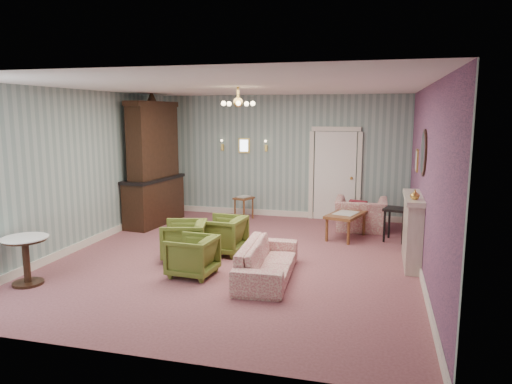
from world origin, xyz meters
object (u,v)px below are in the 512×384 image
(olive_chair_c, at_px, (223,233))
(coffee_table, at_px, (346,226))
(sofa_chintz, at_px, (267,255))
(wingback_chair, at_px, (361,209))
(olive_chair_b, at_px, (184,238))
(dresser, at_px, (153,160))
(fireplace, at_px, (412,230))
(olive_chair_a, at_px, (192,254))
(side_table_black, at_px, (396,225))
(pedestal_table, at_px, (26,261))

(olive_chair_c, distance_m, coffee_table, 2.59)
(sofa_chintz, relative_size, wingback_chair, 1.74)
(sofa_chintz, height_order, coffee_table, sofa_chintz)
(sofa_chintz, distance_m, wingback_chair, 3.62)
(sofa_chintz, bearing_deg, olive_chair_b, 67.63)
(sofa_chintz, distance_m, dresser, 4.48)
(olive_chair_c, relative_size, sofa_chintz, 0.40)
(olive_chair_b, distance_m, sofa_chintz, 1.68)
(olive_chair_b, relative_size, fireplace, 0.52)
(olive_chair_a, bearing_deg, sofa_chintz, 103.93)
(coffee_table, bearing_deg, sofa_chintz, -110.39)
(olive_chair_a, distance_m, coffee_table, 3.55)
(olive_chair_c, height_order, coffee_table, olive_chair_c)
(olive_chair_a, xyz_separation_m, olive_chair_b, (-0.45, 0.74, 0.03))
(side_table_black, bearing_deg, wingback_chair, 132.63)
(olive_chair_b, bearing_deg, side_table_black, 105.83)
(wingback_chair, relative_size, side_table_black, 1.59)
(olive_chair_a, height_order, coffee_table, olive_chair_a)
(wingback_chair, xyz_separation_m, side_table_black, (0.70, -0.76, -0.13))
(sofa_chintz, distance_m, side_table_black, 3.28)
(olive_chair_b, height_order, side_table_black, olive_chair_b)
(wingback_chair, height_order, coffee_table, wingback_chair)
(olive_chair_a, distance_m, olive_chair_c, 1.26)
(sofa_chintz, xyz_separation_m, fireplace, (2.15, 1.26, 0.22))
(olive_chair_c, height_order, pedestal_table, olive_chair_c)
(olive_chair_c, relative_size, coffee_table, 0.73)
(olive_chair_a, xyz_separation_m, sofa_chintz, (1.14, 0.19, 0.02))
(olive_chair_a, xyz_separation_m, wingback_chair, (2.38, 3.59, 0.12))
(dresser, bearing_deg, coffee_table, 3.88)
(wingback_chair, bearing_deg, side_table_black, 131.81)
(fireplace, xyz_separation_m, side_table_black, (-0.21, 1.38, -0.25))
(coffee_table, bearing_deg, olive_chair_b, -140.75)
(dresser, bearing_deg, olive_chair_b, -47.08)
(olive_chair_b, distance_m, fireplace, 3.82)
(olive_chair_c, height_order, fireplace, fireplace)
(coffee_table, bearing_deg, dresser, 177.43)
(coffee_table, bearing_deg, pedestal_table, -138.50)
(olive_chair_c, bearing_deg, olive_chair_b, -41.04)
(olive_chair_a, distance_m, wingback_chair, 4.31)
(dresser, height_order, pedestal_table, dresser)
(coffee_table, relative_size, side_table_black, 1.51)
(side_table_black, bearing_deg, olive_chair_c, -152.34)
(olive_chair_c, bearing_deg, dresser, -123.84)
(dresser, distance_m, fireplace, 5.73)
(coffee_table, bearing_deg, side_table_black, -0.97)
(olive_chair_b, distance_m, side_table_black, 4.10)
(fireplace, bearing_deg, dresser, 163.73)
(olive_chair_b, bearing_deg, sofa_chintz, 56.14)
(wingback_chair, relative_size, pedestal_table, 1.48)
(olive_chair_c, bearing_deg, wingback_chair, 140.16)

